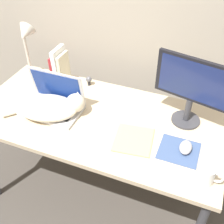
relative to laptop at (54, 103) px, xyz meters
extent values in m
cube|color=tan|center=(0.27, 0.03, -0.06)|extent=(1.49, 0.72, 0.03)
cylinder|color=#38383D|center=(-0.42, 0.34, -0.43)|extent=(0.04, 0.04, 0.70)
cylinder|color=#38383D|center=(0.97, 0.34, -0.43)|extent=(0.04, 0.04, 0.70)
cube|color=#B7B7BC|center=(0.00, -0.03, -0.04)|extent=(0.35, 0.22, 0.02)
cube|color=#28282D|center=(0.00, -0.04, -0.03)|extent=(0.29, 0.12, 0.00)
cube|color=#B7B7BC|center=(0.00, 0.06, 0.08)|extent=(0.35, 0.05, 0.22)
cube|color=navy|center=(0.00, 0.06, 0.08)|extent=(0.32, 0.04, 0.19)
ellipsoid|color=beige|center=(-0.01, -0.06, 0.01)|extent=(0.41, 0.31, 0.11)
sphere|color=beige|center=(0.15, 0.01, 0.03)|extent=(0.11, 0.11, 0.11)
cone|color=beige|center=(0.15, 0.04, 0.08)|extent=(0.04, 0.04, 0.03)
cone|color=beige|center=(0.16, -0.02, 0.08)|extent=(0.04, 0.04, 0.03)
cylinder|color=beige|center=(-0.19, -0.13, -0.03)|extent=(0.12, 0.13, 0.03)
cylinder|color=#333338|center=(0.77, 0.19, -0.04)|extent=(0.17, 0.17, 0.01)
cylinder|color=#333338|center=(0.77, 0.19, 0.04)|extent=(0.04, 0.04, 0.14)
cube|color=black|center=(0.77, 0.19, 0.23)|extent=(0.42, 0.11, 0.25)
cube|color=navy|center=(0.77, 0.18, 0.23)|extent=(0.38, 0.09, 0.22)
cube|color=#384C75|center=(0.78, -0.06, -0.04)|extent=(0.21, 0.19, 0.00)
ellipsoid|color=#99999E|center=(0.81, -0.05, -0.02)|extent=(0.06, 0.10, 0.04)
cube|color=maroon|center=(-0.13, 0.28, 0.06)|extent=(0.03, 0.15, 0.21)
cube|color=white|center=(-0.11, 0.28, 0.08)|extent=(0.04, 0.14, 0.26)
cube|color=beige|center=(-0.08, 0.28, 0.06)|extent=(0.03, 0.13, 0.22)
cylinder|color=beige|center=(-0.36, 0.29, -0.04)|extent=(0.13, 0.13, 0.01)
cylinder|color=beige|center=(-0.36, 0.29, 0.13)|extent=(0.02, 0.02, 0.32)
cone|color=beige|center=(-0.31, 0.25, 0.29)|extent=(0.11, 0.13, 0.14)
cube|color=#E5DB6B|center=(0.54, -0.08, -0.04)|extent=(0.23, 0.24, 0.01)
cylinder|color=#232328|center=(0.09, 0.32, -0.03)|extent=(0.02, 0.02, 0.02)
sphere|color=#4C4C51|center=(0.09, 0.32, 0.00)|extent=(0.04, 0.04, 0.04)
cylinder|color=white|center=(0.93, -0.21, 0.00)|extent=(0.08, 0.08, 0.10)
torus|color=white|center=(0.98, -0.21, 0.00)|extent=(0.06, 0.01, 0.06)
camera|label=1|loc=(0.82, -1.11, 1.04)|focal=45.00mm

